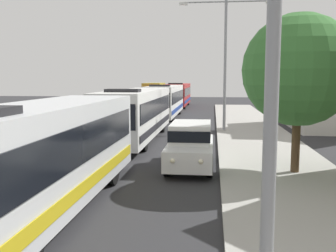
% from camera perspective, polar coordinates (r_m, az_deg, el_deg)
% --- Properties ---
extents(bus_lead, '(2.58, 10.81, 3.21)m').
position_cam_1_polar(bus_lead, '(11.12, -17.90, -3.87)').
color(bus_lead, silver).
rests_on(bus_lead, ground_plane).
extents(bus_second_in_line, '(2.58, 12.39, 3.21)m').
position_cam_1_polar(bus_second_in_line, '(23.56, -4.59, 2.06)').
color(bus_second_in_line, silver).
rests_on(bus_second_in_line, ground_plane).
extents(bus_middle, '(2.58, 12.29, 3.21)m').
position_cam_1_polar(bus_middle, '(37.16, -0.43, 3.90)').
color(bus_middle, silver).
rests_on(bus_middle, ground_plane).
extents(bus_fourth_in_line, '(2.58, 12.26, 3.21)m').
position_cam_1_polar(bus_fourth_in_line, '(51.18, 1.53, 4.76)').
color(bus_fourth_in_line, maroon).
rests_on(bus_fourth_in_line, ground_plane).
extents(white_suv, '(1.86, 4.84, 1.90)m').
position_cam_1_polar(white_suv, '(16.11, 3.39, -2.60)').
color(white_suv, white).
rests_on(white_suv, ground_plane).
extents(box_truck_oncoming, '(2.35, 7.64, 3.15)m').
position_cam_1_polar(box_truck_oncoming, '(51.12, -2.22, 4.77)').
color(box_truck_oncoming, maroon).
rests_on(box_truck_oncoming, ground_plane).
extents(streetlamp_mid, '(6.35, 0.28, 8.94)m').
position_cam_1_polar(streetlamp_mid, '(27.04, 8.52, 10.94)').
color(streetlamp_mid, gray).
rests_on(streetlamp_mid, sidewalk).
extents(roadside_tree, '(4.24, 4.24, 6.03)m').
position_cam_1_polar(roadside_tree, '(15.34, 18.86, 7.86)').
color(roadside_tree, '#4C3823').
rests_on(roadside_tree, sidewalk).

